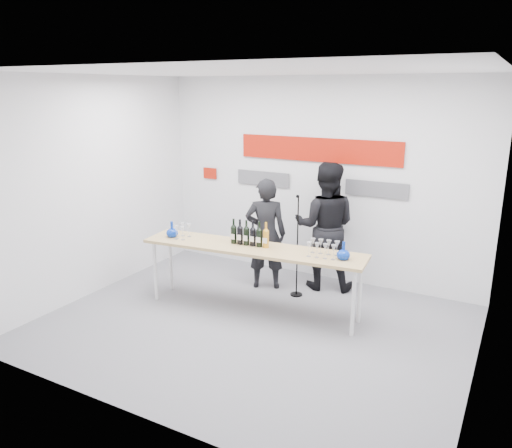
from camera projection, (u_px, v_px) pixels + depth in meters
name	position (u px, v px, depth m)	size (l,w,h in m)	color
ground	(252.00, 326.00, 6.12)	(5.00, 5.00, 0.00)	slate
back_wall	(317.00, 180.00, 7.42)	(5.00, 0.04, 3.00)	silver
signage	(314.00, 159.00, 7.33)	(3.38, 0.02, 0.79)	#A41507
tasting_table	(252.00, 252.00, 6.35)	(2.95, 0.87, 0.87)	tan
wine_bottles	(250.00, 233.00, 6.35)	(0.53, 0.13, 0.33)	black
decanter_left	(172.00, 229.00, 6.73)	(0.16, 0.16, 0.21)	#082C9B
decanter_right	(344.00, 251.00, 5.85)	(0.16, 0.16, 0.21)	#082C9B
glasses_left	(183.00, 231.00, 6.69)	(0.18, 0.23, 0.18)	silver
glasses_right	(323.00, 249.00, 5.96)	(0.38, 0.25, 0.18)	silver
presenter_left	(266.00, 234.00, 7.13)	(0.59, 0.39, 1.61)	black
presenter_right	(325.00, 226.00, 7.10)	(0.89, 0.70, 1.84)	black
mic_stand	(297.00, 266.00, 6.91)	(0.17, 0.17, 1.45)	black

